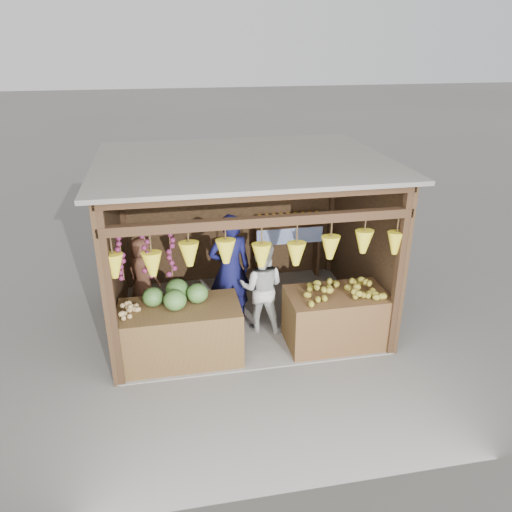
{
  "coord_description": "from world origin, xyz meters",
  "views": [
    {
      "loc": [
        -1.17,
        -7.16,
        4.32
      ],
      "look_at": [
        0.17,
        -0.1,
        1.13
      ],
      "focal_mm": 35.0,
      "sensor_mm": 36.0,
      "label": 1
    }
  ],
  "objects_px": {
    "man_standing": "(230,269)",
    "vendor_seated": "(143,273)",
    "counter_left": "(181,333)",
    "woman_standing": "(262,287)",
    "counter_right": "(335,318)"
  },
  "relations": [
    {
      "from": "counter_left",
      "to": "vendor_seated",
      "type": "bearing_deg",
      "value": 114.31
    },
    {
      "from": "counter_left",
      "to": "man_standing",
      "type": "relative_size",
      "value": 0.92
    },
    {
      "from": "counter_left",
      "to": "man_standing",
      "type": "height_order",
      "value": "man_standing"
    },
    {
      "from": "counter_left",
      "to": "woman_standing",
      "type": "xyz_separation_m",
      "value": [
        1.29,
        0.59,
        0.31
      ]
    },
    {
      "from": "counter_right",
      "to": "man_standing",
      "type": "height_order",
      "value": "man_standing"
    },
    {
      "from": "man_standing",
      "to": "woman_standing",
      "type": "bearing_deg",
      "value": 138.0
    },
    {
      "from": "counter_left",
      "to": "woman_standing",
      "type": "height_order",
      "value": "woman_standing"
    },
    {
      "from": "woman_standing",
      "to": "counter_left",
      "type": "bearing_deg",
      "value": 42.14
    },
    {
      "from": "man_standing",
      "to": "woman_standing",
      "type": "height_order",
      "value": "man_standing"
    },
    {
      "from": "counter_left",
      "to": "counter_right",
      "type": "bearing_deg",
      "value": -0.29
    },
    {
      "from": "vendor_seated",
      "to": "counter_right",
      "type": "bearing_deg",
      "value": -162.4
    },
    {
      "from": "counter_left",
      "to": "man_standing",
      "type": "bearing_deg",
      "value": 47.92
    },
    {
      "from": "woman_standing",
      "to": "vendor_seated",
      "type": "height_order",
      "value": "vendor_seated"
    },
    {
      "from": "counter_left",
      "to": "vendor_seated",
      "type": "relative_size",
      "value": 1.46
    },
    {
      "from": "man_standing",
      "to": "vendor_seated",
      "type": "height_order",
      "value": "man_standing"
    }
  ]
}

